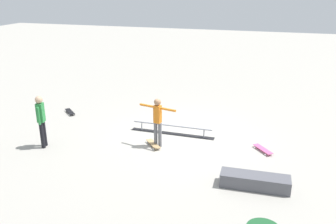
{
  "coord_description": "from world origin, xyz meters",
  "views": [
    {
      "loc": [
        -2.82,
        10.98,
        5.06
      ],
      "look_at": [
        0.37,
        0.28,
        1.0
      ],
      "focal_mm": 38.17,
      "sensor_mm": 36.0,
      "label": 1
    }
  ],
  "objects_px": {
    "grind_rail": "(172,130)",
    "skate_ledge": "(255,181)",
    "skater_main": "(158,119)",
    "loose_skateboard_black": "(70,112)",
    "skateboard_main": "(153,144)",
    "bystander_green_shirt": "(41,119)",
    "loose_skateboard_pink": "(263,149)"
  },
  "relations": [
    {
      "from": "grind_rail",
      "to": "skate_ledge",
      "type": "distance_m",
      "value": 4.11
    },
    {
      "from": "skateboard_main",
      "to": "grind_rail",
      "type": "bearing_deg",
      "value": -57.22
    },
    {
      "from": "skate_ledge",
      "to": "skater_main",
      "type": "xyz_separation_m",
      "value": [
        3.21,
        -1.68,
        0.76
      ]
    },
    {
      "from": "grind_rail",
      "to": "skate_ledge",
      "type": "height_order",
      "value": "skate_ledge"
    },
    {
      "from": "skate_ledge",
      "to": "loose_skateboard_pink",
      "type": "xyz_separation_m",
      "value": [
        -0.12,
        -2.26,
        -0.11
      ]
    },
    {
      "from": "grind_rail",
      "to": "skate_ledge",
      "type": "relative_size",
      "value": 1.7
    },
    {
      "from": "skate_ledge",
      "to": "bystander_green_shirt",
      "type": "height_order",
      "value": "bystander_green_shirt"
    },
    {
      "from": "grind_rail",
      "to": "skateboard_main",
      "type": "height_order",
      "value": "grind_rail"
    },
    {
      "from": "skater_main",
      "to": "bystander_green_shirt",
      "type": "height_order",
      "value": "bystander_green_shirt"
    },
    {
      "from": "grind_rail",
      "to": "loose_skateboard_pink",
      "type": "xyz_separation_m",
      "value": [
        -3.16,
        0.51,
        -0.07
      ]
    },
    {
      "from": "skateboard_main",
      "to": "loose_skateboard_black",
      "type": "height_order",
      "value": "same"
    },
    {
      "from": "skate_ledge",
      "to": "skateboard_main",
      "type": "height_order",
      "value": "skate_ledge"
    },
    {
      "from": "loose_skateboard_black",
      "to": "skate_ledge",
      "type": "bearing_deg",
      "value": -162.24
    },
    {
      "from": "bystander_green_shirt",
      "to": "loose_skateboard_pink",
      "type": "relative_size",
      "value": 2.33
    },
    {
      "from": "grind_rail",
      "to": "skater_main",
      "type": "xyz_separation_m",
      "value": [
        0.17,
        1.08,
        0.8
      ]
    },
    {
      "from": "grind_rail",
      "to": "skater_main",
      "type": "relative_size",
      "value": 1.86
    },
    {
      "from": "grind_rail",
      "to": "loose_skateboard_black",
      "type": "xyz_separation_m",
      "value": [
        4.6,
        -0.84,
        -0.07
      ]
    },
    {
      "from": "grind_rail",
      "to": "loose_skateboard_black",
      "type": "height_order",
      "value": "grind_rail"
    },
    {
      "from": "skater_main",
      "to": "loose_skateboard_black",
      "type": "distance_m",
      "value": 4.91
    },
    {
      "from": "skater_main",
      "to": "loose_skateboard_pink",
      "type": "distance_m",
      "value": 3.49
    },
    {
      "from": "loose_skateboard_pink",
      "to": "grind_rail",
      "type": "bearing_deg",
      "value": -138.59
    },
    {
      "from": "skater_main",
      "to": "loose_skateboard_black",
      "type": "bearing_deg",
      "value": 169.43
    },
    {
      "from": "grind_rail",
      "to": "skate_ledge",
      "type": "bearing_deg",
      "value": 138.44
    },
    {
      "from": "skate_ledge",
      "to": "grind_rail",
      "type": "bearing_deg",
      "value": -42.3
    },
    {
      "from": "bystander_green_shirt",
      "to": "loose_skateboard_black",
      "type": "relative_size",
      "value": 2.4
    },
    {
      "from": "skateboard_main",
      "to": "bystander_green_shirt",
      "type": "height_order",
      "value": "bystander_green_shirt"
    },
    {
      "from": "grind_rail",
      "to": "skateboard_main",
      "type": "relative_size",
      "value": 4.16
    },
    {
      "from": "grind_rail",
      "to": "loose_skateboard_black",
      "type": "distance_m",
      "value": 4.68
    },
    {
      "from": "skate_ledge",
      "to": "loose_skateboard_pink",
      "type": "distance_m",
      "value": 2.26
    },
    {
      "from": "skater_main",
      "to": "loose_skateboard_pink",
      "type": "relative_size",
      "value": 2.19
    },
    {
      "from": "loose_skateboard_black",
      "to": "grind_rail",
      "type": "bearing_deg",
      "value": -147.3
    },
    {
      "from": "skate_ledge",
      "to": "loose_skateboard_black",
      "type": "xyz_separation_m",
      "value": [
        7.64,
        -3.6,
        -0.11
      ]
    }
  ]
}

